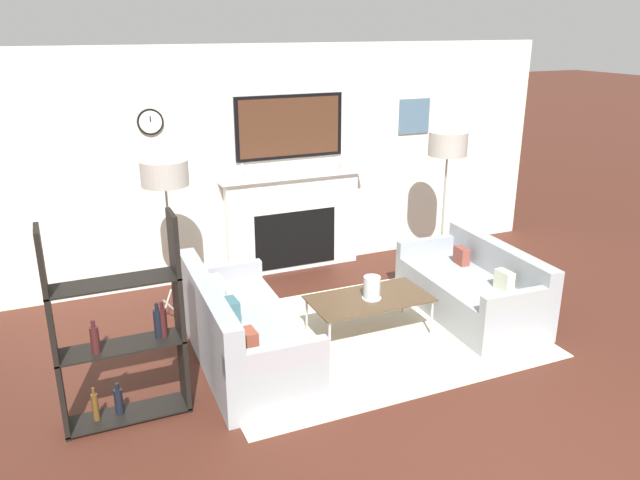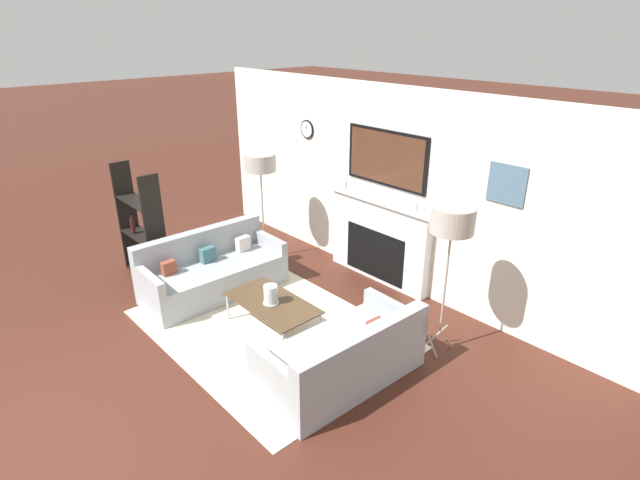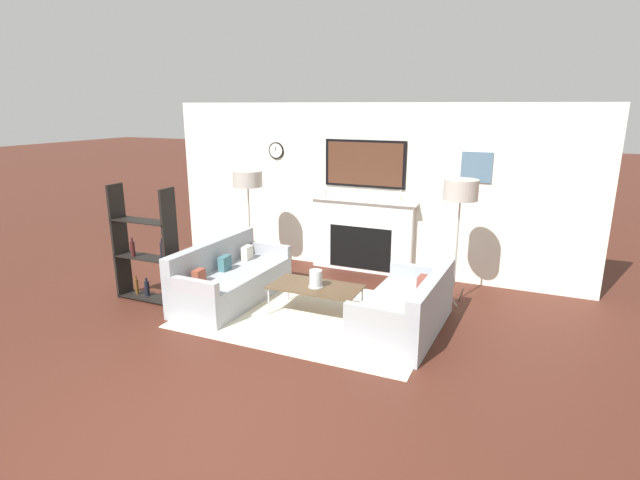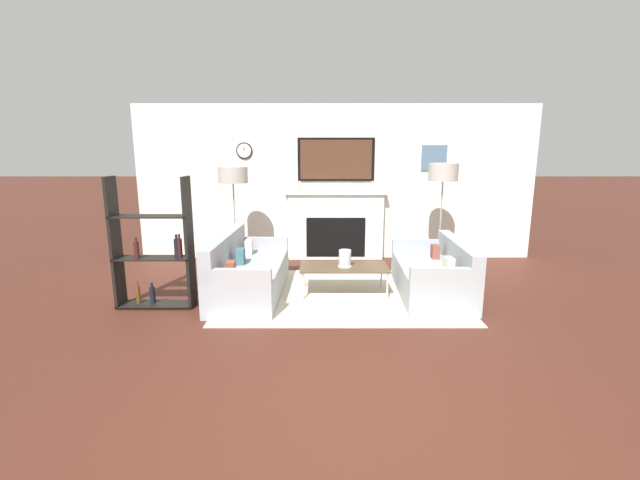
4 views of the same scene
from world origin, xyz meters
name	(u,v)px [view 1 (image 1 of 4)]	position (x,y,z in m)	size (l,w,h in m)	color
fireplace_wall	(290,172)	(0.00, 4.65, 1.21)	(7.02, 0.28, 2.70)	silver
area_rug	(366,335)	(0.00, 2.60, 0.01)	(3.13, 2.28, 0.01)	beige
couch_left	(241,333)	(-1.26, 2.60, 0.29)	(0.88, 1.92, 0.82)	#99A0A6
couch_right	(473,290)	(1.26, 2.60, 0.27)	(0.91, 1.73, 0.74)	#99A0A6
coffee_table	(369,300)	(0.04, 2.63, 0.37)	(1.18, 0.62, 0.39)	#4C3823
hurricane_candle	(372,289)	(0.05, 2.61, 0.49)	(0.19, 0.19, 0.23)	silver
floor_lamp_left	(165,175)	(-1.63, 3.75, 1.52)	(0.46, 0.46, 1.67)	#9E998E
floor_lamp_right	(448,145)	(1.63, 3.75, 1.57)	(0.45, 0.45, 1.73)	#9E998E
shelf_unit	(120,333)	(-2.32, 2.15, 0.73)	(0.94, 0.28, 1.62)	black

